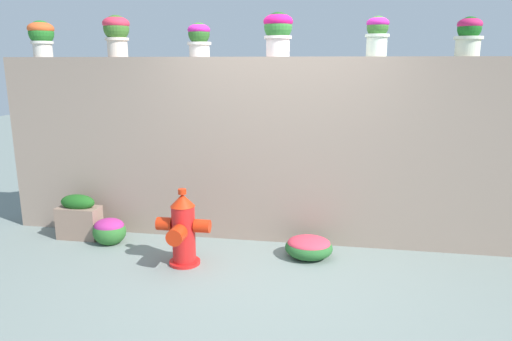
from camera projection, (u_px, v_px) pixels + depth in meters
The scene contains 12 objects.
ground_plane at pixel (269, 270), 4.63m from camera, with size 24.00×24.00×0.00m, color gray.
stone_wall at pixel (282, 150), 5.30m from camera, with size 6.49×0.40×2.06m, color gray.
potted_plant_0 at pixel (41, 35), 5.48m from camera, with size 0.30×0.30×0.42m.
potted_plant_1 at pixel (116, 31), 5.28m from camera, with size 0.30×0.30×0.46m.
potted_plant_2 at pixel (199, 37), 5.21m from camera, with size 0.27×0.27×0.37m.
potted_plant_3 at pixel (278, 30), 5.01m from camera, with size 0.32×0.32×0.46m.
potted_plant_4 at pixel (377, 33), 4.82m from camera, with size 0.25×0.25×0.41m.
potted_plant_5 at pixel (469, 34), 4.68m from camera, with size 0.28×0.28×0.39m.
fire_hydrant at pixel (183, 231), 4.68m from camera, with size 0.55×0.45×0.79m.
flower_bush_left at pixel (109, 230), 5.28m from camera, with size 0.37×0.34×0.31m.
flower_bush_right at pixel (309, 246), 4.91m from camera, with size 0.50×0.45×0.23m.
planter_box at pixel (79, 217), 5.43m from camera, with size 0.48×0.24×0.52m.
Camera 1 is at (0.60, -4.24, 2.01)m, focal length 32.81 mm.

